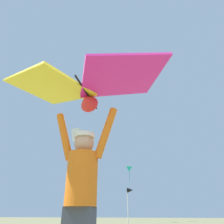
{
  "coord_description": "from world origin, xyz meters",
  "views": [
    {
      "loc": [
        0.73,
        -2.14,
        0.75
      ],
      "look_at": [
        -0.22,
        1.18,
        2.5
      ],
      "focal_mm": 32.59,
      "sensor_mm": 36.0,
      "label": 1
    }
  ],
  "objects_px": {
    "distant_kite_magenta_overhead_distant": "(153,57)",
    "distant_kite_yellow_mid_right": "(91,104)",
    "kite_flyer_person": "(81,194)",
    "marker_flag": "(130,193)",
    "held_stunt_kite": "(85,86)",
    "distant_kite_teal_low_left": "(129,169)",
    "distant_kite_white_far_center": "(77,135)"
  },
  "relations": [
    {
      "from": "distant_kite_magenta_overhead_distant",
      "to": "distant_kite_yellow_mid_right",
      "type": "bearing_deg",
      "value": 137.23
    },
    {
      "from": "kite_flyer_person",
      "to": "distant_kite_magenta_overhead_distant",
      "type": "bearing_deg",
      "value": 87.85
    },
    {
      "from": "distant_kite_magenta_overhead_distant",
      "to": "marker_flag",
      "type": "relative_size",
      "value": 0.45
    },
    {
      "from": "held_stunt_kite",
      "to": "marker_flag",
      "type": "distance_m",
      "value": 8.33
    },
    {
      "from": "kite_flyer_person",
      "to": "distant_kite_yellow_mid_right",
      "type": "xyz_separation_m",
      "value": [
        -11.24,
        26.82,
        17.18
      ]
    },
    {
      "from": "distant_kite_teal_low_left",
      "to": "distant_kite_magenta_overhead_distant",
      "type": "height_order",
      "value": "distant_kite_magenta_overhead_distant"
    },
    {
      "from": "held_stunt_kite",
      "to": "distant_kite_teal_low_left",
      "type": "relative_size",
      "value": 1.16
    },
    {
      "from": "distant_kite_magenta_overhead_distant",
      "to": "marker_flag",
      "type": "xyz_separation_m",
      "value": [
        -1.7,
        -7.73,
        -14.78
      ]
    },
    {
      "from": "distant_kite_white_far_center",
      "to": "marker_flag",
      "type": "distance_m",
      "value": 11.0
    },
    {
      "from": "distant_kite_yellow_mid_right",
      "to": "distant_kite_white_far_center",
      "type": "height_order",
      "value": "distant_kite_yellow_mid_right"
    },
    {
      "from": "held_stunt_kite",
      "to": "distant_kite_yellow_mid_right",
      "type": "bearing_deg",
      "value": 112.68
    },
    {
      "from": "distant_kite_magenta_overhead_distant",
      "to": "marker_flag",
      "type": "distance_m",
      "value": 16.76
    },
    {
      "from": "kite_flyer_person",
      "to": "distant_kite_white_far_center",
      "type": "bearing_deg",
      "value": 116.75
    },
    {
      "from": "held_stunt_kite",
      "to": "distant_kite_white_far_center",
      "type": "distance_m",
      "value": 17.53
    },
    {
      "from": "distant_kite_yellow_mid_right",
      "to": "distant_kite_magenta_overhead_distant",
      "type": "relative_size",
      "value": 2.8
    },
    {
      "from": "held_stunt_kite",
      "to": "distant_kite_white_far_center",
      "type": "bearing_deg",
      "value": 116.6
    },
    {
      "from": "kite_flyer_person",
      "to": "distant_kite_teal_low_left",
      "type": "xyz_separation_m",
      "value": [
        -4.09,
        23.22,
        4.89
      ]
    },
    {
      "from": "distant_kite_white_far_center",
      "to": "marker_flag",
      "type": "bearing_deg",
      "value": -46.37
    },
    {
      "from": "held_stunt_kite",
      "to": "distant_kite_teal_low_left",
      "type": "bearing_deg",
      "value": 99.96
    },
    {
      "from": "distant_kite_white_far_center",
      "to": "held_stunt_kite",
      "type": "bearing_deg",
      "value": -63.4
    },
    {
      "from": "distant_kite_yellow_mid_right",
      "to": "marker_flag",
      "type": "xyz_separation_m",
      "value": [
        10.14,
        -18.68,
        -16.46
      ]
    },
    {
      "from": "kite_flyer_person",
      "to": "held_stunt_kite",
      "type": "relative_size",
      "value": 0.86
    },
    {
      "from": "held_stunt_kite",
      "to": "distant_kite_magenta_overhead_distant",
      "type": "relative_size",
      "value": 2.6
    },
    {
      "from": "distant_kite_teal_low_left",
      "to": "distant_kite_magenta_overhead_distant",
      "type": "xyz_separation_m",
      "value": [
        4.69,
        -7.36,
        10.62
      ]
    },
    {
      "from": "distant_kite_teal_low_left",
      "to": "distant_kite_white_far_center",
      "type": "bearing_deg",
      "value": -111.81
    },
    {
      "from": "distant_kite_yellow_mid_right",
      "to": "marker_flag",
      "type": "relative_size",
      "value": 1.26
    },
    {
      "from": "distant_kite_yellow_mid_right",
      "to": "distant_kite_teal_low_left",
      "type": "xyz_separation_m",
      "value": [
        7.15,
        -3.6,
        -12.3
      ]
    },
    {
      "from": "distant_kite_white_far_center",
      "to": "kite_flyer_person",
      "type": "bearing_deg",
      "value": -63.25
    },
    {
      "from": "kite_flyer_person",
      "to": "distant_kite_magenta_overhead_distant",
      "type": "xyz_separation_m",
      "value": [
        0.6,
        15.86,
        15.5
      ]
    },
    {
      "from": "kite_flyer_person",
      "to": "distant_kite_yellow_mid_right",
      "type": "distance_m",
      "value": 33.77
    },
    {
      "from": "kite_flyer_person",
      "to": "distant_kite_white_far_center",
      "type": "height_order",
      "value": "distant_kite_white_far_center"
    },
    {
      "from": "kite_flyer_person",
      "to": "distant_kite_magenta_overhead_distant",
      "type": "distance_m",
      "value": 22.19
    }
  ]
}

